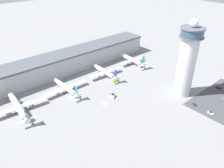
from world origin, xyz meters
name	(u,v)px	position (x,y,z in m)	size (l,w,h in m)	color
ground_plane	(105,104)	(0.00, 0.00, 0.00)	(1000.00, 1000.00, 0.00)	gray
terminal_building	(59,64)	(0.00, 70.00, 9.54)	(204.53, 25.00, 18.87)	#B2B2B7
control_tower	(187,60)	(58.03, -29.91, 29.96)	(17.95, 17.95, 61.50)	silver
airplane_gate_bravo	(18,107)	(-54.43, 32.50, 4.51)	(39.56, 39.92, 14.00)	white
airplane_gate_charlie	(66,88)	(-13.91, 34.45, 4.18)	(39.45, 34.83, 12.39)	white
airplane_gate_delta	(105,72)	(28.97, 34.76, 4.46)	(34.61, 33.88, 13.41)	silver
airplane_gate_echo	(133,60)	(68.96, 37.99, 4.28)	(30.35, 34.49, 13.74)	silver
service_truck_fuel	(113,96)	(10.63, 2.85, 1.09)	(5.91, 5.48, 3.12)	black
service_truck_baggage	(115,80)	(30.01, 21.99, 1.02)	(6.89, 3.15, 2.93)	black
car_green_van	(218,88)	(89.40, -46.66, 0.58)	(1.85, 4.61, 1.51)	black
car_navy_sedan	(194,104)	(50.60, -46.43, 0.59)	(1.92, 4.02, 1.53)	black
car_silver_sedan	(211,113)	(50.51, -59.99, 0.58)	(2.02, 4.29, 1.49)	black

